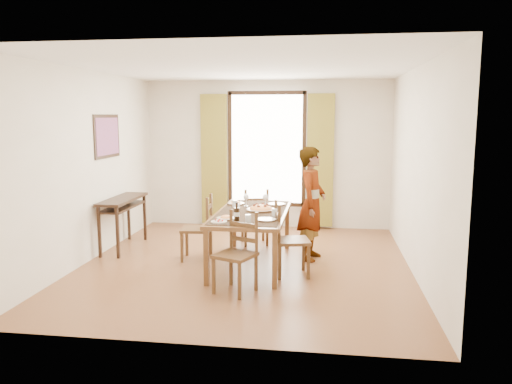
# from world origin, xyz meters

# --- Properties ---
(ground) EXTENTS (5.00, 5.00, 0.00)m
(ground) POSITION_xyz_m (0.00, 0.00, 0.00)
(ground) COLOR #58321B
(ground) RESTS_ON ground
(room_shell) EXTENTS (4.60, 5.10, 2.74)m
(room_shell) POSITION_xyz_m (-0.00, 0.13, 1.54)
(room_shell) COLOR silver
(room_shell) RESTS_ON ground
(console_table) EXTENTS (0.38, 1.20, 0.80)m
(console_table) POSITION_xyz_m (-2.03, 0.60, 0.68)
(console_table) COLOR black
(console_table) RESTS_ON ground
(dining_table) EXTENTS (0.96, 1.99, 0.76)m
(dining_table) POSITION_xyz_m (0.09, 0.01, 0.69)
(dining_table) COLOR brown
(dining_table) RESTS_ON ground
(chair_west) EXTENTS (0.45, 0.45, 0.94)m
(chair_west) POSITION_xyz_m (-0.71, 0.17, 0.44)
(chair_west) COLOR brown
(chair_west) RESTS_ON ground
(chair_north) EXTENTS (0.51, 0.51, 0.92)m
(chair_north) POSITION_xyz_m (-0.03, 1.13, 0.43)
(chair_north) COLOR brown
(chair_north) RESTS_ON ground
(chair_south) EXTENTS (0.55, 0.55, 0.95)m
(chair_south) POSITION_xyz_m (0.07, -1.07, 0.44)
(chair_south) COLOR brown
(chair_south) RESTS_ON ground
(chair_east) EXTENTS (0.51, 0.51, 0.97)m
(chair_east) POSITION_xyz_m (0.64, -0.37, 0.45)
(chair_east) COLOR brown
(chair_east) RESTS_ON ground
(man) EXTENTS (0.75, 0.62, 1.63)m
(man) POSITION_xyz_m (0.90, 0.43, 0.81)
(man) COLOR gray
(man) RESTS_ON ground
(plate_sw) EXTENTS (0.27, 0.27, 0.05)m
(plate_sw) POSITION_xyz_m (-0.16, -0.53, 0.78)
(plate_sw) COLOR silver
(plate_sw) RESTS_ON dining_table
(plate_se) EXTENTS (0.27, 0.27, 0.05)m
(plate_se) POSITION_xyz_m (0.35, -0.54, 0.78)
(plate_se) COLOR silver
(plate_se) RESTS_ON dining_table
(plate_nw) EXTENTS (0.27, 0.27, 0.05)m
(plate_nw) POSITION_xyz_m (-0.23, 0.54, 0.78)
(plate_nw) COLOR silver
(plate_nw) RESTS_ON dining_table
(plate_ne) EXTENTS (0.27, 0.27, 0.05)m
(plate_ne) POSITION_xyz_m (0.37, 0.57, 0.78)
(plate_ne) COLOR silver
(plate_ne) RESTS_ON dining_table
(pasta_platter) EXTENTS (0.40, 0.40, 0.10)m
(pasta_platter) POSITION_xyz_m (0.20, 0.10, 0.81)
(pasta_platter) COLOR #D74B1B
(pasta_platter) RESTS_ON dining_table
(caprese_plate) EXTENTS (0.20, 0.20, 0.04)m
(caprese_plate) POSITION_xyz_m (-0.21, -0.74, 0.78)
(caprese_plate) COLOR silver
(caprese_plate) RESTS_ON dining_table
(wine_glass_a) EXTENTS (0.08, 0.08, 0.18)m
(wine_glass_a) POSITION_xyz_m (-0.05, -0.38, 0.85)
(wine_glass_a) COLOR white
(wine_glass_a) RESTS_ON dining_table
(wine_glass_b) EXTENTS (0.08, 0.08, 0.18)m
(wine_glass_b) POSITION_xyz_m (0.22, 0.43, 0.85)
(wine_glass_b) COLOR white
(wine_glass_b) RESTS_ON dining_table
(wine_glass_c) EXTENTS (0.08, 0.08, 0.18)m
(wine_glass_c) POSITION_xyz_m (-0.05, 0.40, 0.85)
(wine_glass_c) COLOR white
(wine_glass_c) RESTS_ON dining_table
(tumbler_a) EXTENTS (0.07, 0.07, 0.10)m
(tumbler_a) POSITION_xyz_m (0.43, -0.26, 0.81)
(tumbler_a) COLOR silver
(tumbler_a) RESTS_ON dining_table
(tumbler_b) EXTENTS (0.07, 0.07, 0.10)m
(tumbler_b) POSITION_xyz_m (-0.21, 0.31, 0.81)
(tumbler_b) COLOR silver
(tumbler_b) RESTS_ON dining_table
(tumbler_c) EXTENTS (0.07, 0.07, 0.10)m
(tumbler_c) POSITION_xyz_m (0.15, -0.70, 0.81)
(tumbler_c) COLOR silver
(tumbler_c) RESTS_ON dining_table
(wine_bottle) EXTENTS (0.07, 0.07, 0.25)m
(wine_bottle) POSITION_xyz_m (0.00, -0.69, 0.88)
(wine_bottle) COLOR black
(wine_bottle) RESTS_ON dining_table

